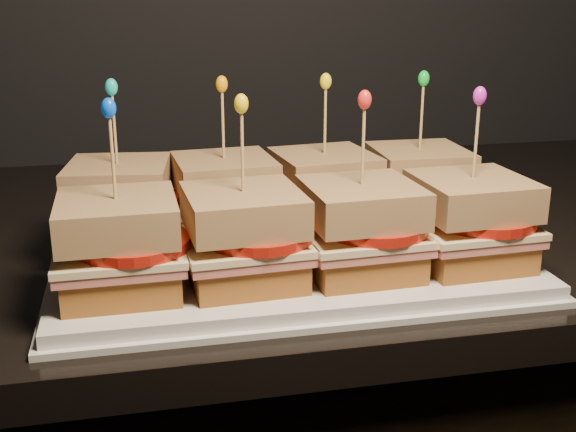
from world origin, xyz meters
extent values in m
cube|color=white|center=(0.92, 1.49, 0.92)|extent=(0.45, 0.28, 0.02)
cube|color=white|center=(0.92, 1.49, 0.91)|extent=(0.46, 0.29, 0.01)
cube|color=brown|center=(0.76, 1.56, 0.94)|extent=(0.11, 0.11, 0.03)
cube|color=#C86154|center=(0.76, 1.56, 0.95)|extent=(0.12, 0.11, 0.01)
cube|color=beige|center=(0.76, 1.56, 0.96)|extent=(0.12, 0.12, 0.01)
cylinder|color=red|center=(0.77, 1.55, 0.97)|extent=(0.10, 0.10, 0.01)
cube|color=#6E330E|center=(0.76, 1.56, 0.99)|extent=(0.11, 0.11, 0.03)
cylinder|color=tan|center=(0.76, 1.56, 1.04)|extent=(0.00, 0.00, 0.09)
ellipsoid|color=#13B6A6|center=(0.76, 1.56, 1.08)|extent=(0.01, 0.01, 0.02)
cube|color=brown|center=(0.87, 1.56, 0.94)|extent=(0.10, 0.10, 0.03)
cube|color=#C86154|center=(0.87, 1.56, 0.95)|extent=(0.11, 0.11, 0.01)
cube|color=beige|center=(0.87, 1.56, 0.96)|extent=(0.11, 0.11, 0.01)
cylinder|color=red|center=(0.88, 1.55, 0.97)|extent=(0.10, 0.10, 0.01)
cube|color=#6E330E|center=(0.87, 1.56, 0.99)|extent=(0.10, 0.10, 0.03)
cylinder|color=tan|center=(0.87, 1.56, 1.04)|extent=(0.00, 0.00, 0.09)
ellipsoid|color=#FA9504|center=(0.87, 1.56, 1.08)|extent=(0.01, 0.01, 0.02)
cube|color=brown|center=(0.97, 1.56, 0.94)|extent=(0.11, 0.11, 0.03)
cube|color=#C86154|center=(0.97, 1.56, 0.95)|extent=(0.12, 0.11, 0.01)
cube|color=beige|center=(0.97, 1.56, 0.96)|extent=(0.12, 0.11, 0.01)
cylinder|color=red|center=(0.98, 1.55, 0.97)|extent=(0.10, 0.10, 0.01)
cube|color=#6E330E|center=(0.97, 1.56, 0.99)|extent=(0.11, 0.11, 0.03)
cylinder|color=tan|center=(0.97, 1.56, 1.04)|extent=(0.00, 0.00, 0.09)
ellipsoid|color=yellow|center=(0.97, 1.56, 1.08)|extent=(0.01, 0.01, 0.02)
cube|color=brown|center=(1.08, 1.56, 0.94)|extent=(0.10, 0.10, 0.03)
cube|color=#C86154|center=(1.08, 1.56, 0.95)|extent=(0.11, 0.10, 0.01)
cube|color=beige|center=(1.08, 1.56, 0.96)|extent=(0.11, 0.11, 0.01)
cylinder|color=red|center=(1.09, 1.55, 0.97)|extent=(0.10, 0.10, 0.01)
cube|color=#6E330E|center=(1.08, 1.56, 0.99)|extent=(0.10, 0.10, 0.03)
cylinder|color=tan|center=(1.08, 1.56, 1.04)|extent=(0.00, 0.00, 0.09)
ellipsoid|color=green|center=(1.08, 1.56, 1.08)|extent=(0.01, 0.01, 0.02)
cube|color=brown|center=(0.76, 1.43, 0.94)|extent=(0.10, 0.10, 0.03)
cube|color=#C86154|center=(0.76, 1.43, 0.95)|extent=(0.11, 0.10, 0.01)
cube|color=beige|center=(0.76, 1.43, 0.96)|extent=(0.11, 0.10, 0.01)
cylinder|color=red|center=(0.77, 1.42, 0.97)|extent=(0.10, 0.10, 0.01)
cube|color=#6E330E|center=(0.76, 1.43, 0.99)|extent=(0.10, 0.10, 0.03)
cylinder|color=tan|center=(0.76, 1.43, 1.04)|extent=(0.00, 0.00, 0.09)
ellipsoid|color=blue|center=(0.76, 1.43, 1.08)|extent=(0.01, 0.01, 0.02)
cube|color=brown|center=(0.87, 1.43, 0.94)|extent=(0.10, 0.10, 0.03)
cube|color=#C86154|center=(0.87, 1.43, 0.95)|extent=(0.11, 0.11, 0.01)
cube|color=beige|center=(0.87, 1.43, 0.96)|extent=(0.11, 0.11, 0.01)
cylinder|color=red|center=(0.88, 1.42, 0.97)|extent=(0.10, 0.10, 0.01)
cube|color=#6E330E|center=(0.87, 1.43, 0.99)|extent=(0.10, 0.10, 0.03)
cylinder|color=tan|center=(0.87, 1.43, 1.04)|extent=(0.00, 0.00, 0.09)
ellipsoid|color=yellow|center=(0.87, 1.43, 1.08)|extent=(0.01, 0.01, 0.02)
cube|color=brown|center=(0.97, 1.43, 0.94)|extent=(0.10, 0.10, 0.03)
cube|color=#C86154|center=(0.97, 1.43, 0.95)|extent=(0.11, 0.11, 0.01)
cube|color=beige|center=(0.97, 1.43, 0.96)|extent=(0.11, 0.11, 0.01)
cylinder|color=red|center=(0.98, 1.42, 0.97)|extent=(0.10, 0.10, 0.01)
cube|color=#6E330E|center=(0.97, 1.43, 0.99)|extent=(0.10, 0.10, 0.03)
cylinder|color=tan|center=(0.97, 1.43, 1.04)|extent=(0.00, 0.00, 0.09)
ellipsoid|color=red|center=(0.97, 1.43, 1.08)|extent=(0.01, 0.01, 0.02)
cube|color=brown|center=(1.08, 1.43, 0.94)|extent=(0.10, 0.10, 0.03)
cube|color=#C86154|center=(1.08, 1.43, 0.95)|extent=(0.11, 0.11, 0.01)
cube|color=beige|center=(1.08, 1.43, 0.96)|extent=(0.11, 0.11, 0.01)
cylinder|color=red|center=(1.09, 1.42, 0.97)|extent=(0.10, 0.10, 0.01)
cube|color=#6E330E|center=(1.08, 1.43, 0.99)|extent=(0.10, 0.10, 0.03)
cylinder|color=tan|center=(1.08, 1.43, 1.04)|extent=(0.00, 0.00, 0.09)
ellipsoid|color=#CF22BC|center=(1.08, 1.43, 1.08)|extent=(0.01, 0.01, 0.02)
camera|label=1|loc=(0.78, 0.84, 1.17)|focal=45.00mm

